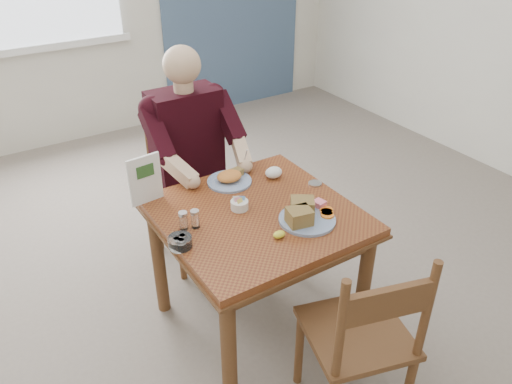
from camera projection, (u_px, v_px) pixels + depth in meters
floor at (257, 323)px, 2.81m from camera, size 6.00×6.00×0.00m
lemon_wedge at (279, 234)px, 2.23m from camera, size 0.06×0.05×0.03m
napkin at (274, 172)px, 2.70m from camera, size 0.11×0.09×0.06m
metal_dish at (315, 183)px, 2.65m from camera, size 0.08×0.08×0.01m
table at (257, 231)px, 2.48m from camera, size 0.92×0.92×0.75m
chair_far at (189, 189)px, 3.14m from camera, size 0.42×0.42×0.95m
chair_near at (362, 338)px, 2.09m from camera, size 0.52×0.52×0.95m
diner at (192, 147)px, 2.90m from camera, size 0.53×0.56×1.39m
near_plate at (305, 214)px, 2.34m from camera, size 0.34×0.34×0.09m
far_plate at (230, 178)px, 2.66m from camera, size 0.28×0.28×0.06m
caddy at (239, 205)px, 2.43m from camera, size 0.11×0.11×0.06m
shakers at (189, 220)px, 2.28m from camera, size 0.10×0.07×0.09m
creamer at (180, 242)px, 2.17m from camera, size 0.11×0.11×0.05m
menu at (145, 179)px, 2.43m from camera, size 0.17×0.03×0.25m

